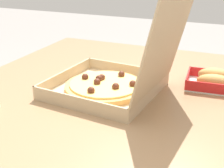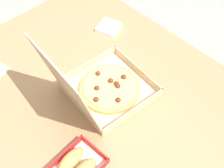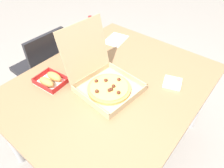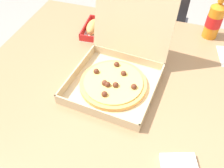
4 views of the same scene
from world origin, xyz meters
The scene contains 3 objects.
dining_table centered at (0.00, 0.00, 0.64)m, with size 1.33×1.07×0.70m.
pizza_box_open centered at (-0.07, 0.01, 0.76)m, with size 0.37×0.44×0.37m.
bread_side_box centered at (-0.25, 0.30, 0.73)m, with size 0.16×0.20×0.06m.
Camera 1 is at (0.80, 0.36, 1.13)m, focal length 49.40 mm.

